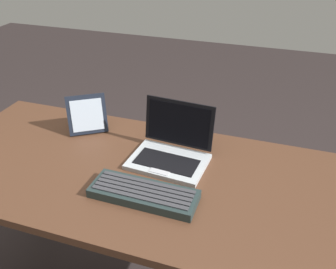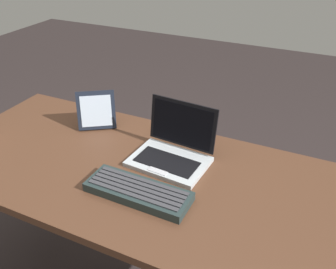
# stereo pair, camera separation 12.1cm
# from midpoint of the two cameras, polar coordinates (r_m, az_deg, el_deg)

# --- Properties ---
(desk) EXTENTS (1.58, 0.68, 0.75)m
(desk) POSITION_cam_midpoint_polar(r_m,az_deg,el_deg) (1.32, -0.93, -9.37)
(desk) COLOR #4E2F1F
(desk) RESTS_ON ground
(laptop_front) EXTENTS (0.28, 0.23, 0.20)m
(laptop_front) POSITION_cam_midpoint_polar(r_m,az_deg,el_deg) (1.30, 3.42, -2.61)
(laptop_front) COLOR #B4BBC2
(laptop_front) RESTS_ON desk
(external_keyboard) EXTENTS (0.34, 0.13, 0.03)m
(external_keyboard) POSITION_cam_midpoint_polar(r_m,az_deg,el_deg) (1.15, -1.74, -9.09)
(external_keyboard) COLOR #222F2F
(external_keyboard) RESTS_ON desk
(photo_frame) EXTENTS (0.16, 0.13, 0.16)m
(photo_frame) POSITION_cam_midpoint_polar(r_m,az_deg,el_deg) (1.50, -9.03, 3.70)
(photo_frame) COLOR black
(photo_frame) RESTS_ON desk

